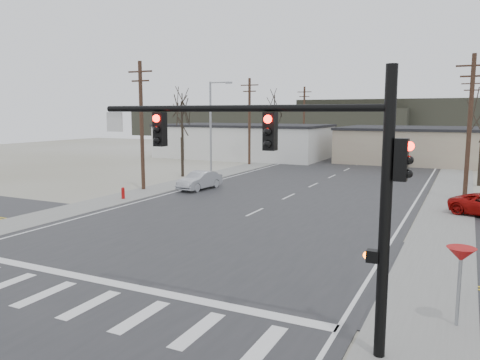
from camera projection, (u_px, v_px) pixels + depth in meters
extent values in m
plane|color=beige|center=(183.00, 246.00, 21.49)|extent=(140.00, 140.00, 0.00)
cube|color=#262729|center=(293.00, 195.00, 34.83)|extent=(18.00, 110.00, 0.05)
cube|color=#262729|center=(183.00, 246.00, 21.49)|extent=(90.00, 10.00, 0.04)
cube|color=gray|center=(204.00, 178.00, 43.88)|extent=(3.00, 90.00, 0.06)
cube|color=gray|center=(451.00, 195.00, 34.68)|extent=(3.00, 90.00, 0.06)
cylinder|color=black|center=(385.00, 217.00, 11.21)|extent=(0.28, 0.28, 7.20)
cylinder|color=black|center=(229.00, 108.00, 12.66)|extent=(8.40, 0.18, 0.18)
cube|color=black|center=(270.00, 131.00, 12.22)|extent=(0.32, 0.30, 1.00)
cube|color=black|center=(160.00, 129.00, 13.74)|extent=(0.32, 0.30, 1.00)
sphere|color=#FF0C05|center=(268.00, 119.00, 12.03)|extent=(0.22, 0.22, 0.22)
sphere|color=#FF0C05|center=(156.00, 118.00, 13.54)|extent=(0.22, 0.22, 0.22)
cube|color=black|center=(401.00, 160.00, 10.88)|extent=(0.30, 0.30, 1.00)
cube|color=silver|center=(115.00, 122.00, 14.45)|extent=(0.60, 0.04, 0.60)
cube|color=black|center=(373.00, 256.00, 11.46)|extent=(0.30, 0.25, 0.30)
sphere|color=#FF5905|center=(367.00, 255.00, 11.52)|extent=(0.18, 0.18, 0.18)
cylinder|color=#A50C0C|center=(123.00, 195.00, 32.98)|extent=(0.24, 0.24, 0.70)
sphere|color=#A50C0C|center=(123.00, 189.00, 32.93)|extent=(0.24, 0.24, 0.24)
cylinder|color=gray|center=(459.00, 292.00, 13.24)|extent=(0.10, 0.10, 2.10)
cone|color=#A50C0C|center=(461.00, 255.00, 13.08)|extent=(0.80, 0.80, 0.40)
cube|color=silver|center=(244.00, 142.00, 63.71)|extent=(22.00, 12.00, 4.20)
cube|color=black|center=(244.00, 125.00, 63.39)|extent=(22.30, 12.30, 0.30)
cube|color=tan|center=(454.00, 147.00, 56.00)|extent=(26.00, 14.00, 4.00)
cube|color=black|center=(455.00, 129.00, 55.69)|extent=(26.30, 14.30, 0.30)
cylinder|color=#432D1F|center=(142.00, 127.00, 36.44)|extent=(0.30, 0.30, 10.00)
cube|color=#432D1F|center=(140.00, 72.00, 35.84)|extent=(2.20, 0.12, 0.12)
cube|color=#432D1F|center=(140.00, 81.00, 35.94)|extent=(1.60, 0.12, 0.12)
cylinder|color=#432D1F|center=(249.00, 122.00, 54.23)|extent=(0.30, 0.30, 10.00)
cube|color=#432D1F|center=(250.00, 85.00, 53.63)|extent=(2.20, 0.12, 0.12)
cube|color=#432D1F|center=(249.00, 91.00, 53.73)|extent=(1.60, 0.12, 0.12)
cylinder|color=#432D1F|center=(304.00, 120.00, 72.02)|extent=(0.30, 0.30, 10.00)
cube|color=#432D1F|center=(304.00, 92.00, 71.42)|extent=(2.20, 0.12, 0.12)
cube|color=#432D1F|center=(304.00, 97.00, 71.52)|extent=(1.60, 0.12, 0.12)
cylinder|color=#432D1F|center=(469.00, 129.00, 31.79)|extent=(0.30, 0.30, 10.00)
cube|color=#432D1F|center=(474.00, 65.00, 31.19)|extent=(2.20, 0.12, 0.12)
cube|color=#432D1F|center=(473.00, 76.00, 31.29)|extent=(1.60, 0.12, 0.12)
cylinder|color=#432D1F|center=(470.00, 122.00, 51.36)|extent=(0.30, 0.30, 10.00)
cube|color=#432D1F|center=(472.00, 84.00, 50.76)|extent=(2.20, 0.12, 0.12)
cube|color=#432D1F|center=(472.00, 90.00, 50.86)|extent=(1.60, 0.12, 0.12)
cylinder|color=gray|center=(211.00, 129.00, 45.19)|extent=(0.20, 0.20, 9.00)
cylinder|color=gray|center=(219.00, 82.00, 44.12)|extent=(2.00, 0.12, 0.12)
cube|color=gray|center=(229.00, 83.00, 43.70)|extent=(0.60, 0.25, 0.18)
cylinder|color=#30271D|center=(182.00, 157.00, 44.65)|extent=(0.28, 0.28, 3.75)
cylinder|color=#30271D|center=(182.00, 121.00, 44.17)|extent=(0.14, 0.14, 3.75)
cylinder|color=#30271D|center=(480.00, 161.00, 38.89)|extent=(0.28, 0.28, 4.25)
cylinder|color=#30271D|center=(274.00, 139.00, 68.16)|extent=(0.28, 0.28, 4.50)
cylinder|color=#30271D|center=(274.00, 111.00, 67.58)|extent=(0.14, 0.14, 4.50)
cylinder|color=#30271D|center=(183.00, 142.00, 60.96)|extent=(0.28, 0.28, 4.50)
cylinder|color=#30271D|center=(182.00, 111.00, 60.38)|extent=(0.14, 0.14, 4.50)
cube|color=#333026|center=(265.00, 123.00, 118.01)|extent=(70.00, 18.00, 7.00)
imported|color=#9CA0A7|center=(200.00, 180.00, 37.09)|extent=(1.95, 4.43, 1.41)
imported|color=black|center=(396.00, 158.00, 53.95)|extent=(3.56, 5.76, 1.56)
imported|color=black|center=(346.00, 146.00, 74.35)|extent=(2.35, 4.49, 1.46)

